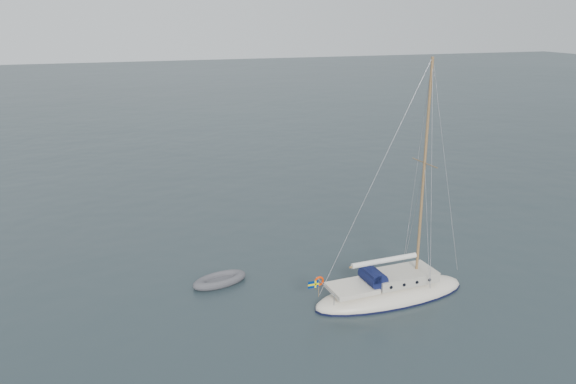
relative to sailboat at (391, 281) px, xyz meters
name	(u,v)px	position (x,y,z in m)	size (l,w,h in m)	color
ground	(321,289)	(-2.86, 1.93, -0.91)	(300.00, 300.00, 0.00)	black
sailboat	(391,281)	(0.00, 0.00, 0.00)	(8.43, 2.53, 12.00)	beige
dinghy	(220,280)	(-7.60, 4.15, -0.72)	(2.96, 1.34, 0.43)	#4A494E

